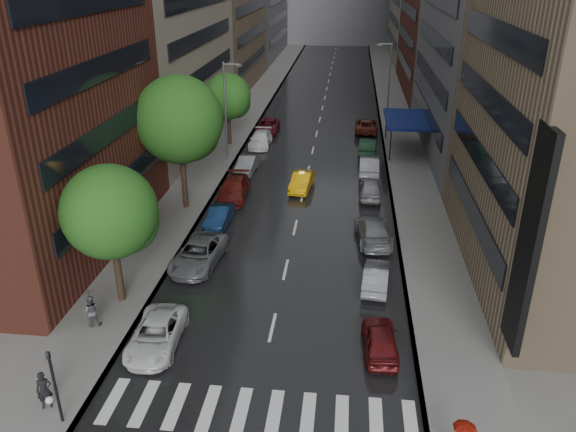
# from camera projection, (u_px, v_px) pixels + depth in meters

# --- Properties ---
(ground) EXTENTS (220.00, 220.00, 0.00)m
(ground) POSITION_uv_depth(u_px,v_px,m) (260.00, 380.00, 25.26)
(ground) COLOR gray
(ground) RESTS_ON ground
(road) EXTENTS (14.00, 140.00, 0.01)m
(road) POSITION_uv_depth(u_px,v_px,m) (322.00, 112.00, 70.52)
(road) COLOR black
(road) RESTS_ON ground
(sidewalk_left) EXTENTS (4.00, 140.00, 0.15)m
(sidewalk_left) POSITION_uv_depth(u_px,v_px,m) (251.00, 109.00, 71.39)
(sidewalk_left) COLOR gray
(sidewalk_left) RESTS_ON ground
(sidewalk_right) EXTENTS (4.00, 140.00, 0.15)m
(sidewalk_right) POSITION_uv_depth(u_px,v_px,m) (394.00, 113.00, 69.59)
(sidewalk_right) COLOR gray
(sidewalk_right) RESTS_ON ground
(crosswalk) EXTENTS (13.15, 2.80, 0.01)m
(crosswalk) POSITION_uv_depth(u_px,v_px,m) (258.00, 412.00, 23.42)
(crosswalk) COLOR silver
(crosswalk) RESTS_ON ground
(tree_near) EXTENTS (4.98, 4.98, 7.93)m
(tree_near) POSITION_uv_depth(u_px,v_px,m) (110.00, 212.00, 28.85)
(tree_near) COLOR #382619
(tree_near) RESTS_ON ground
(tree_mid) EXTENTS (6.32, 6.32, 10.08)m
(tree_mid) POSITION_uv_depth(u_px,v_px,m) (179.00, 120.00, 39.98)
(tree_mid) COLOR #382619
(tree_mid) RESTS_ON ground
(tree_far) EXTENTS (4.60, 4.60, 7.34)m
(tree_far) POSITION_uv_depth(u_px,v_px,m) (228.00, 97.00, 55.52)
(tree_far) COLOR #382619
(tree_far) RESTS_ON ground
(taxi) EXTENTS (1.91, 4.41, 1.41)m
(taxi) POSITION_uv_depth(u_px,v_px,m) (302.00, 181.00, 46.12)
(taxi) COLOR #F2AC0C
(taxi) RESTS_ON ground
(parked_cars_left) EXTENTS (3.04, 43.16, 1.54)m
(parked_cars_left) POSITION_uv_depth(u_px,v_px,m) (234.00, 188.00, 44.67)
(parked_cars_left) COLOR white
(parked_cars_left) RESTS_ON ground
(parked_cars_right) EXTENTS (2.63, 43.42, 1.58)m
(parked_cars_right) POSITION_uv_depth(u_px,v_px,m) (370.00, 181.00, 46.03)
(parked_cars_right) COLOR #5D1214
(parked_cars_right) RESTS_ON ground
(ped_bag_walker) EXTENTS (0.75, 0.64, 1.74)m
(ped_bag_walker) POSITION_uv_depth(u_px,v_px,m) (45.00, 391.00, 23.19)
(ped_bag_walker) COLOR black
(ped_bag_walker) RESTS_ON sidewalk_left
(ped_black_umbrella) EXTENTS (1.00, 0.98, 2.09)m
(ped_black_umbrella) POSITION_uv_depth(u_px,v_px,m) (90.00, 305.00, 28.29)
(ped_black_umbrella) COLOR #525257
(ped_black_umbrella) RESTS_ON sidewalk_left
(traffic_light) EXTENTS (0.18, 0.15, 3.45)m
(traffic_light) POSITION_uv_depth(u_px,v_px,m) (54.00, 380.00, 21.95)
(traffic_light) COLOR black
(traffic_light) RESTS_ON sidewalk_left
(street_lamp_left) EXTENTS (1.74, 0.22, 9.00)m
(street_lamp_left) POSITION_uv_depth(u_px,v_px,m) (226.00, 109.00, 51.17)
(street_lamp_left) COLOR gray
(street_lamp_left) RESTS_ON sidewalk_left
(street_lamp_right) EXTENTS (1.74, 0.22, 9.00)m
(street_lamp_right) POSITION_uv_depth(u_px,v_px,m) (389.00, 81.00, 63.21)
(street_lamp_right) COLOR gray
(street_lamp_right) RESTS_ON sidewalk_right
(awning) EXTENTS (4.00, 8.00, 3.12)m
(awning) POSITION_uv_depth(u_px,v_px,m) (406.00, 120.00, 54.75)
(awning) COLOR navy
(awning) RESTS_ON sidewalk_right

